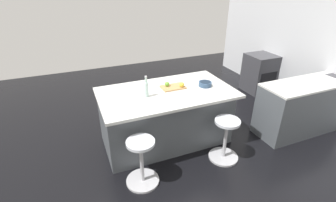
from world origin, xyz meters
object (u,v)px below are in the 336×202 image
Objects in this scene: oven_range at (259,73)px; stool_by_window at (225,141)px; apple_green at (167,84)px; fruit_bowl at (205,84)px; cutting_board at (173,87)px; water_bottle at (146,89)px; kitchen_island at (166,116)px; stool_middle at (142,163)px; apple_yellow at (182,85)px.

stool_by_window is (2.14, 1.77, -0.13)m from oven_range.
stool_by_window is 1.21m from apple_green.
fruit_bowl reaches higher than oven_range.
water_bottle is at bearing 16.45° from cutting_board.
cutting_board reaches higher than oven_range.
cutting_board is 1.79× the size of fruit_bowl.
fruit_bowl is (-0.49, 0.13, 0.03)m from cutting_board.
fruit_bowl is at bearing 171.85° from kitchen_island.
cutting_board is at bearing -134.50° from stool_middle.
water_bottle is at bearing 19.92° from oven_range.
apple_green is (-0.06, -0.09, 0.51)m from kitchen_island.
cutting_board is 0.51m from fruit_bowl.
apple_yellow is 0.24× the size of water_bottle.
cutting_board is (2.63, 0.98, 0.49)m from oven_range.
fruit_bowl is at bearing -152.56° from stool_middle.
water_bottle reaches higher than kitchen_island.
stool_by_window is 1.12m from cutting_board.
water_bottle is (0.59, 0.08, 0.06)m from apple_yellow.
water_bottle is at bearing 16.34° from kitchen_island.
apple_yellow is at bearing -10.50° from fruit_bowl.
stool_by_window is at bearing 39.72° from oven_range.
stool_middle is at bearing 49.66° from kitchen_island.
oven_range is 0.43× the size of kitchen_island.
apple_yellow is (-0.26, 0.02, 0.51)m from kitchen_island.
apple_green reaches higher than cutting_board.
stool_by_window is 1.37m from water_bottle.
stool_middle is (1.27, 0.00, 0.00)m from stool_by_window.
cutting_board is at bearing -163.30° from kitchen_island.
kitchen_island is 0.81m from fruit_bowl.
stool_by_window is at bearing 90.33° from fruit_bowl.
stool_middle is at bearing 39.07° from apple_yellow.
stool_middle is at bearing 64.98° from water_bottle.
oven_range is at bearing -160.85° from apple_green.
kitchen_island is 0.57m from apple_yellow.
apple_green is at bearing 19.15° from oven_range.
apple_green is 0.60m from fruit_bowl.
fruit_bowl reaches higher than kitchen_island.
stool_middle is 9.09× the size of apple_green.
cutting_board reaches higher than stool_middle.
oven_range is 2.79× the size of water_bottle.
fruit_bowl is at bearing 162.76° from apple_green.
stool_by_window is at bearing 146.05° from water_bottle.
apple_green is 0.96× the size of apple_yellow.
apple_yellow is at bearing 151.44° from apple_green.
water_bottle reaches higher than fruit_bowl.
water_bottle is (0.47, 0.14, 0.11)m from cutting_board.
water_bottle is at bearing 0.41° from fruit_bowl.
stool_by_window is at bearing 117.33° from apple_yellow.
stool_middle is 1.27m from apple_green.
apple_yellow is (-0.12, 0.06, 0.05)m from cutting_board.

